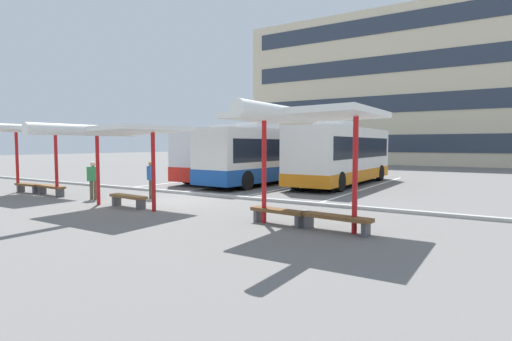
{
  "coord_description": "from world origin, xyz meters",
  "views": [
    {
      "loc": [
        11.76,
        -12.1,
        2.33
      ],
      "look_at": [
        1.67,
        3.96,
        1.09
      ],
      "focal_mm": 28.18,
      "sensor_mm": 36.0,
      "label": 1
    }
  ],
  "objects_px": {
    "waiting_shelter_0": "(29,130)",
    "waiting_shelter_1": "(117,132)",
    "waiting_shelter_2": "(303,118)",
    "bench_3": "(278,213)",
    "coach_bus_1": "(272,156)",
    "bench_4": "(336,219)",
    "bench_1": "(51,188)",
    "coach_bus_2": "(342,155)",
    "bench_2": "(128,198)",
    "waiting_passenger_1": "(93,178)",
    "waiting_passenger_0": "(151,177)",
    "bench_0": "(28,186)",
    "coach_bus_0": "(241,155)"
  },
  "relations": [
    {
      "from": "coach_bus_1",
      "to": "bench_3",
      "type": "bearing_deg",
      "value": -59.24
    },
    {
      "from": "coach_bus_0",
      "to": "coach_bus_1",
      "type": "distance_m",
      "value": 3.3
    },
    {
      "from": "bench_0",
      "to": "bench_1",
      "type": "bearing_deg",
      "value": 1.4
    },
    {
      "from": "coach_bus_0",
      "to": "coach_bus_1",
      "type": "relative_size",
      "value": 1.06
    },
    {
      "from": "waiting_shelter_2",
      "to": "bench_0",
      "type": "bearing_deg",
      "value": 177.82
    },
    {
      "from": "waiting_shelter_1",
      "to": "waiting_passenger_1",
      "type": "relative_size",
      "value": 3.22
    },
    {
      "from": "waiting_shelter_1",
      "to": "waiting_passenger_0",
      "type": "bearing_deg",
      "value": 112.8
    },
    {
      "from": "waiting_shelter_2",
      "to": "coach_bus_1",
      "type": "bearing_deg",
      "value": 123.44
    },
    {
      "from": "bench_4",
      "to": "waiting_passenger_1",
      "type": "xyz_separation_m",
      "value": [
        -11.0,
        0.59,
        0.57
      ]
    },
    {
      "from": "coach_bus_1",
      "to": "bench_4",
      "type": "xyz_separation_m",
      "value": [
        8.26,
        -10.94,
        -1.27
      ]
    },
    {
      "from": "coach_bus_2",
      "to": "waiting_passenger_0",
      "type": "relative_size",
      "value": 6.46
    },
    {
      "from": "coach_bus_2",
      "to": "waiting_shelter_1",
      "type": "bearing_deg",
      "value": -106.32
    },
    {
      "from": "coach_bus_2",
      "to": "waiting_passenger_1",
      "type": "height_order",
      "value": "coach_bus_2"
    },
    {
      "from": "waiting_shelter_0",
      "to": "bench_3",
      "type": "bearing_deg",
      "value": 0.37
    },
    {
      "from": "bench_3",
      "to": "waiting_passenger_1",
      "type": "height_order",
      "value": "waiting_passenger_1"
    },
    {
      "from": "coach_bus_1",
      "to": "waiting_passenger_0",
      "type": "height_order",
      "value": "coach_bus_1"
    },
    {
      "from": "bench_1",
      "to": "waiting_shelter_2",
      "type": "bearing_deg",
      "value": -2.68
    },
    {
      "from": "waiting_shelter_1",
      "to": "waiting_shelter_2",
      "type": "height_order",
      "value": "waiting_shelter_2"
    },
    {
      "from": "coach_bus_2",
      "to": "waiting_shelter_1",
      "type": "xyz_separation_m",
      "value": [
        -3.74,
        -12.78,
        1.07
      ]
    },
    {
      "from": "coach_bus_0",
      "to": "bench_3",
      "type": "distance_m",
      "value": 15.45
    },
    {
      "from": "waiting_shelter_2",
      "to": "bench_3",
      "type": "relative_size",
      "value": 2.8
    },
    {
      "from": "bench_2",
      "to": "bench_3",
      "type": "height_order",
      "value": "same"
    },
    {
      "from": "coach_bus_1",
      "to": "waiting_shelter_1",
      "type": "bearing_deg",
      "value": -88.91
    },
    {
      "from": "waiting_shelter_0",
      "to": "bench_3",
      "type": "height_order",
      "value": "waiting_shelter_0"
    },
    {
      "from": "bench_1",
      "to": "waiting_shelter_2",
      "type": "xyz_separation_m",
      "value": [
        12.92,
        -0.61,
        2.7
      ]
    },
    {
      "from": "coach_bus_2",
      "to": "bench_0",
      "type": "relative_size",
      "value": 6.54
    },
    {
      "from": "coach_bus_2",
      "to": "bench_2",
      "type": "xyz_separation_m",
      "value": [
        -3.74,
        -12.33,
        -1.35
      ]
    },
    {
      "from": "bench_0",
      "to": "waiting_shelter_1",
      "type": "distance_m",
      "value": 8.0
    },
    {
      "from": "waiting_shelter_1",
      "to": "bench_1",
      "type": "bearing_deg",
      "value": 170.95
    },
    {
      "from": "bench_4",
      "to": "waiting_passenger_0",
      "type": "xyz_separation_m",
      "value": [
        -9.15,
        2.1,
        0.58
      ]
    },
    {
      "from": "waiting_passenger_0",
      "to": "waiting_passenger_1",
      "type": "relative_size",
      "value": 1.01
    },
    {
      "from": "bench_2",
      "to": "waiting_passenger_1",
      "type": "distance_m",
      "value": 3.09
    },
    {
      "from": "bench_4",
      "to": "waiting_passenger_0",
      "type": "height_order",
      "value": "waiting_passenger_0"
    },
    {
      "from": "bench_1",
      "to": "waiting_passenger_1",
      "type": "distance_m",
      "value": 2.88
    },
    {
      "from": "coach_bus_1",
      "to": "bench_1",
      "type": "xyz_separation_m",
      "value": [
        -5.55,
        -10.54,
        -1.27
      ]
    },
    {
      "from": "waiting_shelter_2",
      "to": "bench_3",
      "type": "bearing_deg",
      "value": 162.11
    },
    {
      "from": "coach_bus_2",
      "to": "waiting_shelter_2",
      "type": "relative_size",
      "value": 2.08
    },
    {
      "from": "bench_3",
      "to": "waiting_passenger_1",
      "type": "relative_size",
      "value": 1.12
    },
    {
      "from": "coach_bus_2",
      "to": "bench_2",
      "type": "height_order",
      "value": "coach_bus_2"
    },
    {
      "from": "waiting_shelter_2",
      "to": "bench_4",
      "type": "height_order",
      "value": "waiting_shelter_2"
    },
    {
      "from": "bench_0",
      "to": "coach_bus_0",
      "type": "bearing_deg",
      "value": 70.06
    },
    {
      "from": "coach_bus_1",
      "to": "bench_3",
      "type": "xyz_separation_m",
      "value": [
        6.46,
        -10.86,
        -1.28
      ]
    },
    {
      "from": "waiting_shelter_0",
      "to": "waiting_shelter_1",
      "type": "height_order",
      "value": "waiting_shelter_0"
    },
    {
      "from": "coach_bus_1",
      "to": "coach_bus_0",
      "type": "bearing_deg",
      "value": 157.92
    },
    {
      "from": "coach_bus_0",
      "to": "coach_bus_1",
      "type": "height_order",
      "value": "coach_bus_0"
    },
    {
      "from": "waiting_shelter_2",
      "to": "waiting_passenger_0",
      "type": "height_order",
      "value": "waiting_shelter_2"
    },
    {
      "from": "coach_bus_1",
      "to": "bench_4",
      "type": "bearing_deg",
      "value": -52.94
    },
    {
      "from": "coach_bus_1",
      "to": "waiting_passenger_0",
      "type": "xyz_separation_m",
      "value": [
        -0.88,
        -8.84,
        -0.69
      ]
    },
    {
      "from": "waiting_shelter_0",
      "to": "waiting_passenger_0",
      "type": "distance_m",
      "value": 6.3
    },
    {
      "from": "waiting_shelter_0",
      "to": "waiting_passenger_1",
      "type": "distance_m",
      "value": 4.29
    }
  ]
}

